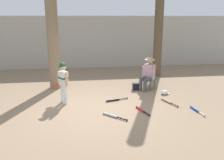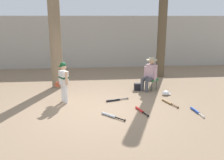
{
  "view_description": "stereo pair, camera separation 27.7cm",
  "coord_description": "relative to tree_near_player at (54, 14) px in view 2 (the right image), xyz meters",
  "views": [
    {
      "loc": [
        -0.4,
        -6.53,
        2.63
      ],
      "look_at": [
        0.58,
        0.5,
        0.75
      ],
      "focal_mm": 38.05,
      "sensor_mm": 36.0,
      "label": 1
    },
    {
      "loc": [
        -0.13,
        -6.56,
        2.63
      ],
      "look_at": [
        0.58,
        0.5,
        0.75
      ],
      "focal_mm": 38.05,
      "sensor_mm": 36.0,
      "label": 2
    }
  ],
  "objects": [
    {
      "name": "ground_plane",
      "position": [
        1.34,
        -2.52,
        -2.75
      ],
      "size": [
        60.0,
        60.0,
        0.0
      ],
      "primitive_type": "plane",
      "color": "#897056"
    },
    {
      "name": "concrete_back_wall",
      "position": [
        1.34,
        3.73,
        -1.39
      ],
      "size": [
        18.0,
        0.36,
        2.71
      ],
      "primitive_type": "cube",
      "color": "#ADA89E",
      "rests_on": "ground"
    },
    {
      "name": "tree_near_player",
      "position": [
        0.0,
        0.0,
        0.0
      ],
      "size": [
        0.61,
        0.61,
        6.09
      ],
      "color": "#7F6B51",
      "rests_on": "ground"
    },
    {
      "name": "tree_behind_spectator",
      "position": [
        4.46,
        1.28,
        -0.07
      ],
      "size": [
        0.6,
        0.6,
        5.97
      ],
      "color": "brown",
      "rests_on": "ground"
    },
    {
      "name": "young_ballplayer",
      "position": [
        0.41,
        -1.8,
        -2.0
      ],
      "size": [
        0.5,
        0.52,
        1.31
      ],
      "color": "white",
      "rests_on": "ground"
    },
    {
      "name": "folding_stool",
      "position": [
        3.52,
        -0.68,
        -2.38
      ],
      "size": [
        0.56,
        0.56,
        0.41
      ],
      "color": "#196B2D",
      "rests_on": "ground"
    },
    {
      "name": "seated_spectator",
      "position": [
        3.44,
        -0.75,
        -2.11
      ],
      "size": [
        0.64,
        0.61,
        1.2
      ],
      "color": "#47474C",
      "rests_on": "ground"
    },
    {
      "name": "handbag_beside_stool",
      "position": [
        3.05,
        -0.76,
        -2.62
      ],
      "size": [
        0.34,
        0.18,
        0.26
      ],
      "primitive_type": "cube",
      "rotation": [
        0.0,
        0.0,
        -0.0
      ],
      "color": "black",
      "rests_on": "ground"
    },
    {
      "name": "bat_black_composite",
      "position": [
        2.02,
        -1.85,
        -2.71
      ],
      "size": [
        0.76,
        0.27,
        0.07
      ],
      "color": "black",
      "rests_on": "ground"
    },
    {
      "name": "bat_wood_tan",
      "position": [
        3.68,
        -2.23,
        -2.71
      ],
      "size": [
        0.3,
        0.78,
        0.07
      ],
      "color": "tan",
      "rests_on": "ground"
    },
    {
      "name": "bat_red_barrel",
      "position": [
        2.66,
        -2.81,
        -2.71
      ],
      "size": [
        0.26,
        0.71,
        0.07
      ],
      "color": "red",
      "rests_on": "ground"
    },
    {
      "name": "bat_blue_youth",
      "position": [
        4.24,
        -3.01,
        -2.71
      ],
      "size": [
        0.12,
        0.72,
        0.07
      ],
      "color": "#2347AD",
      "rests_on": "ground"
    },
    {
      "name": "bat_aluminum_silver",
      "position": [
        1.77,
        -3.1,
        -2.71
      ],
      "size": [
        0.61,
        0.61,
        0.07
      ],
      "color": "#B7BCC6",
      "rests_on": "ground"
    },
    {
      "name": "batting_helmet_white",
      "position": [
        3.87,
        -1.42,
        -2.67
      ],
      "size": [
        0.29,
        0.22,
        0.17
      ],
      "color": "silver",
      "rests_on": "ground"
    }
  ]
}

